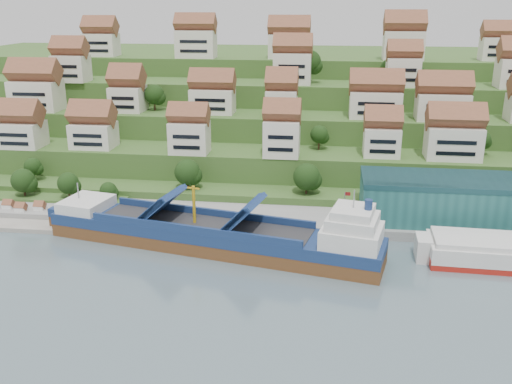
# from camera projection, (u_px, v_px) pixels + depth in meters

# --- Properties ---
(ground) EXTENTS (300.00, 300.00, 0.00)m
(ground) POSITION_uv_depth(u_px,v_px,m) (257.00, 249.00, 119.98)
(ground) COLOR slate
(ground) RESTS_ON ground
(quay) EXTENTS (180.00, 14.00, 2.20)m
(quay) POSITION_uv_depth(u_px,v_px,m) (351.00, 223.00, 131.30)
(quay) COLOR gray
(quay) RESTS_ON ground
(pebble_beach) EXTENTS (45.00, 20.00, 1.00)m
(pebble_beach) POSITION_uv_depth(u_px,v_px,m) (27.00, 214.00, 138.15)
(pebble_beach) COLOR gray
(pebble_beach) RESTS_ON ground
(hillside) EXTENTS (260.00, 128.00, 31.00)m
(hillside) POSITION_uv_depth(u_px,v_px,m) (292.00, 110.00, 213.90)
(hillside) COLOR #2D4C1E
(hillside) RESTS_ON ground
(hillside_village) EXTENTS (159.08, 62.53, 29.25)m
(hillside_village) POSITION_uv_depth(u_px,v_px,m) (290.00, 91.00, 168.58)
(hillside_village) COLOR silver
(hillside_village) RESTS_ON ground
(hillside_trees) EXTENTS (146.32, 62.52, 32.21)m
(hillside_trees) POSITION_uv_depth(u_px,v_px,m) (249.00, 130.00, 155.85)
(hillside_trees) COLOR #1D3B13
(hillside_trees) RESTS_ON ground
(warehouse) EXTENTS (60.00, 15.00, 10.00)m
(warehouse) POSITION_uv_depth(u_px,v_px,m) (497.00, 201.00, 127.34)
(warehouse) COLOR #23605E
(warehouse) RESTS_ON quay
(flagpole) EXTENTS (1.28, 0.16, 8.00)m
(flagpole) POSITION_uv_depth(u_px,v_px,m) (345.00, 206.00, 124.98)
(flagpole) COLOR gray
(flagpole) RESTS_ON quay
(beach_huts) EXTENTS (14.40, 3.70, 2.20)m
(beach_huts) POSITION_uv_depth(u_px,v_px,m) (15.00, 210.00, 136.70)
(beach_huts) COLOR white
(beach_huts) RESTS_ON pebble_beach
(cargo_ship) EXTENTS (72.74, 25.66, 15.89)m
(cargo_ship) POSITION_uv_depth(u_px,v_px,m) (220.00, 236.00, 119.11)
(cargo_ship) COLOR brown
(cargo_ship) RESTS_ON ground
(second_ship) EXTENTS (30.19, 12.13, 8.64)m
(second_ship) POSITION_uv_depth(u_px,v_px,m) (510.00, 252.00, 112.30)
(second_ship) COLOR maroon
(second_ship) RESTS_ON ground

